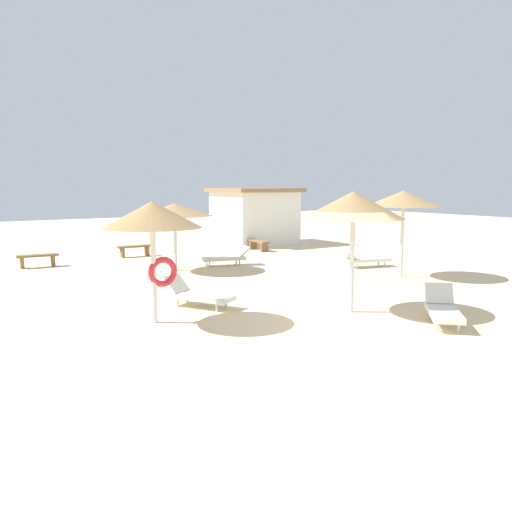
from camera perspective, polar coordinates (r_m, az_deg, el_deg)
ground_plane at (r=12.33m, az=7.83°, el=-7.11°), size 80.00×80.00×0.00m
parasol_0 at (r=19.42m, az=-8.74°, el=4.92°), size 2.76×2.76×2.45m
parasol_1 at (r=12.05m, az=-11.06°, el=4.19°), size 2.22×2.22×2.77m
parasol_3 at (r=13.05m, az=10.40°, el=5.36°), size 2.49×2.49×2.97m
parasol_4 at (r=18.50m, az=15.56°, el=5.92°), size 2.52×2.52×2.93m
lounger_0 at (r=20.64m, az=-3.19°, el=-0.14°), size 1.99×1.10×0.72m
lounger_1 at (r=13.77m, az=-6.36°, el=-4.14°), size 1.44×1.95×0.77m
lounger_3 at (r=12.82m, az=19.46°, el=-5.41°), size 1.75×1.78×0.79m
lounger_4 at (r=20.63m, az=11.62°, el=-0.32°), size 2.02×1.13×0.61m
bench_0 at (r=25.24m, az=0.27°, el=1.38°), size 0.52×1.53×0.49m
bench_1 at (r=21.79m, az=-22.43°, el=-0.22°), size 1.52×0.50×0.49m
bench_2 at (r=23.72m, az=-12.91°, el=0.77°), size 1.52×0.50×0.49m
beach_cabana at (r=27.99m, az=-0.18°, el=4.35°), size 3.98×3.74×2.93m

